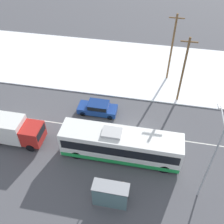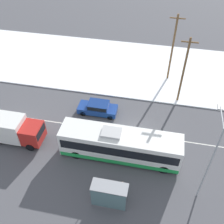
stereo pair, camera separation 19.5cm
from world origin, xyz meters
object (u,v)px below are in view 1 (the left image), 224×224
(streetlamp, at_px, (212,152))
(utility_pole_snowlot, at_px, (172,48))
(city_bus, at_px, (121,145))
(box_truck, at_px, (11,129))
(pedestrian_at_stop, at_px, (123,187))
(bus_shelter, at_px, (110,194))
(sedan_car, at_px, (98,108))
(utility_pole_roadside, at_px, (183,70))

(streetlamp, distance_m, utility_pole_snowlot, 16.92)
(city_bus, bearing_deg, box_truck, -179.37)
(utility_pole_snowlot, bearing_deg, pedestrian_at_stop, -99.36)
(bus_shelter, distance_m, utility_pole_snowlot, 20.08)
(utility_pole_snowlot, bearing_deg, streetlamp, -78.53)
(bus_shelter, bearing_deg, sedan_car, 108.40)
(city_bus, xyz_separation_m, pedestrian_at_stop, (0.94, -4.16, -0.46))
(sedan_car, bearing_deg, utility_pole_roadside, -155.19)
(bus_shelter, xyz_separation_m, streetlamp, (7.27, 2.91, 3.54))
(utility_pole_roadside, height_order, utility_pole_snowlot, utility_pole_snowlot)
(box_truck, height_order, bus_shelter, box_truck)
(city_bus, height_order, utility_pole_roadside, utility_pole_roadside)
(sedan_car, bearing_deg, streetlamp, 143.60)
(sedan_car, relative_size, utility_pole_snowlot, 0.50)
(box_truck, bearing_deg, pedestrian_at_stop, -18.45)
(city_bus, xyz_separation_m, utility_pole_roadside, (5.38, 9.77, 2.75))
(box_truck, bearing_deg, city_bus, 0.63)
(streetlamp, distance_m, utility_pole_roadside, 12.38)
(sedan_car, xyz_separation_m, utility_pole_roadside, (8.97, 4.15, 3.53))
(sedan_car, xyz_separation_m, bus_shelter, (3.64, -10.95, 0.86))
(pedestrian_at_stop, bearing_deg, utility_pole_roadside, 72.30)
(sedan_car, distance_m, streetlamp, 14.25)
(box_truck, distance_m, bus_shelter, 12.36)
(box_truck, bearing_deg, utility_pole_roadside, 30.88)
(box_truck, relative_size, utility_pole_snowlot, 0.69)
(city_bus, xyz_separation_m, streetlamp, (7.32, -2.42, 3.63))
(utility_pole_snowlot, bearing_deg, sedan_car, -131.53)
(city_bus, height_order, pedestrian_at_stop, city_bus)
(box_truck, height_order, streetlamp, streetlamp)
(box_truck, bearing_deg, bus_shelter, -24.93)
(city_bus, relative_size, utility_pole_roadside, 1.37)
(bus_shelter, distance_m, streetlamp, 8.59)
(sedan_car, relative_size, streetlamp, 0.53)
(streetlamp, height_order, utility_pole_snowlot, utility_pole_snowlot)
(pedestrian_at_stop, xyz_separation_m, utility_pole_roadside, (4.44, 13.92, 3.22))
(pedestrian_at_stop, height_order, utility_pole_snowlot, utility_pole_snowlot)
(pedestrian_at_stop, bearing_deg, sedan_car, 114.87)
(bus_shelter, bearing_deg, streetlamp, 21.79)
(streetlamp, bearing_deg, pedestrian_at_stop, -164.81)
(bus_shelter, distance_m, utility_pole_roadside, 16.23)
(utility_pole_snowlot, bearing_deg, utility_pole_roadside, -71.95)
(city_bus, height_order, box_truck, city_bus)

